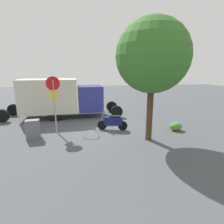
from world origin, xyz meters
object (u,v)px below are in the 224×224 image
object	(u,v)px
motorcycle	(113,122)
utility_cabinet	(33,129)
stop_sign	(54,96)
street_tree	(153,56)
box_truck_near	(63,96)
bike_rack_hoop	(91,137)

from	to	relation	value
motorcycle	utility_cabinet	bearing A→B (deg)	24.41
stop_sign	street_tree	world-z (taller)	street_tree
box_truck_near	motorcycle	world-z (taller)	box_truck_near
box_truck_near	utility_cabinet	world-z (taller)	box_truck_near
motorcycle	street_tree	xyz separation A→B (m)	(-1.57, 1.77, 3.63)
box_truck_near	street_tree	distance (m)	7.64
motorcycle	box_truck_near	bearing A→B (deg)	-32.73
box_truck_near	stop_sign	world-z (taller)	stop_sign
bike_rack_hoop	utility_cabinet	bearing A→B (deg)	-6.36
box_truck_near	stop_sign	xyz separation A→B (m)	(0.08, 3.49, 0.54)
stop_sign	bike_rack_hoop	size ratio (longest dim) A/B	3.76
utility_cabinet	stop_sign	bearing A→B (deg)	-143.00
utility_cabinet	bike_rack_hoop	xyz separation A→B (m)	(-3.01, 0.34, -0.51)
stop_sign	box_truck_near	bearing A→B (deg)	-91.39
box_truck_near	motorcycle	distance (m)	4.95
stop_sign	street_tree	bearing A→B (deg)	158.99
utility_cabinet	box_truck_near	bearing A→B (deg)	-104.85
stop_sign	utility_cabinet	world-z (taller)	stop_sign
box_truck_near	utility_cabinet	xyz separation A→B (m)	(1.14, 4.29, -1.08)
motorcycle	street_tree	size ratio (longest dim) A/B	0.30
street_tree	motorcycle	bearing A→B (deg)	-48.42
street_tree	utility_cabinet	bearing A→B (deg)	-10.32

